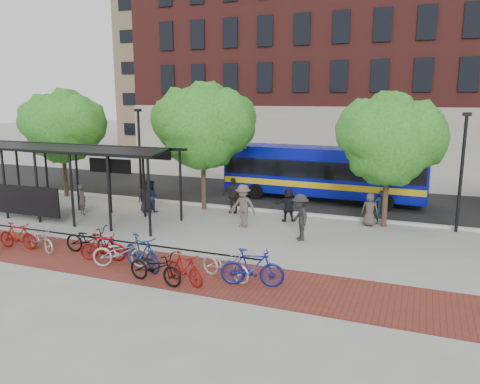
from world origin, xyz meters
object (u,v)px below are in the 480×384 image
at_px(pedestrian_6, 370,210).
at_px(bike_5, 103,247).
at_px(pedestrian_2, 151,196).
at_px(pedestrian_9, 300,217).
at_px(pedestrian_3, 243,206).
at_px(bike_6, 121,252).
at_px(pedestrian_4, 233,195).
at_px(tree_b, 205,123).
at_px(bike_9, 185,268).
at_px(bike_10, 225,264).
at_px(pedestrian_1, 82,199).
at_px(tree_c, 391,137).
at_px(bus_shelter, 71,156).
at_px(bike_2, 41,239).
at_px(pedestrian_5, 289,205).
at_px(lamp_post_right, 462,169).
at_px(bike_4, 90,240).
at_px(lamp_post_left, 140,153).
at_px(pedestrian_0, 146,196).
at_px(bike_7, 142,252).
at_px(bike_8, 155,267).
at_px(bike_1, 18,236).
at_px(bus, 323,170).
at_px(tree_a, 63,124).
at_px(bike_11, 252,268).
at_px(pedestrian_7, 381,207).

bearing_deg(pedestrian_6, bike_5, 45.32).
relative_size(pedestrian_2, pedestrian_9, 0.84).
bearing_deg(pedestrian_3, bike_6, -102.24).
relative_size(bike_6, pedestrian_3, 1.04).
distance_m(pedestrian_4, pedestrian_6, 6.69).
relative_size(tree_b, bike_9, 3.90).
distance_m(bike_10, pedestrian_9, 5.13).
relative_size(bike_10, pedestrian_1, 1.26).
xyz_separation_m(tree_b, tree_c, (8.99, -0.00, -0.41)).
xyz_separation_m(bus_shelter, bike_2, (2.33, -4.55, -2.54)).
bearing_deg(bike_9, pedestrian_4, 34.71).
bearing_deg(pedestrian_5, lamp_post_right, 160.79).
bearing_deg(bike_9, tree_c, -8.36).
bearing_deg(bike_4, lamp_post_left, 16.20).
distance_m(bus_shelter, pedestrian_0, 4.07).
relative_size(bike_6, bike_7, 1.01).
relative_size(bike_4, bike_7, 1.03).
distance_m(bike_7, pedestrian_3, 6.28).
bearing_deg(bike_8, bike_1, 88.90).
bearing_deg(pedestrian_0, bike_7, -97.86).
height_order(bus, pedestrian_3, bus).
xyz_separation_m(pedestrian_0, pedestrian_5, (7.14, 0.97, -0.05)).
relative_size(pedestrian_1, pedestrian_4, 0.85).
distance_m(lamp_post_right, bike_6, 14.31).
distance_m(tree_a, lamp_post_left, 5.14).
distance_m(pedestrian_1, pedestrian_9, 11.12).
bearing_deg(pedestrian_0, pedestrian_2, 13.95).
bearing_deg(bike_4, tree_c, -56.15).
bearing_deg(pedestrian_6, lamp_post_right, -172.83).
bearing_deg(bike_10, pedestrian_0, 64.47).
distance_m(bus, pedestrian_0, 9.80).
bearing_deg(bus, pedestrian_0, -140.16).
xyz_separation_m(bus_shelter, tree_a, (-3.77, 3.83, 1.24)).
bearing_deg(pedestrian_6, pedestrian_1, 13.35).
distance_m(bike_7, pedestrian_2, 8.21).
bearing_deg(bike_7, bike_11, -67.18).
bearing_deg(bike_5, bike_11, -107.50).
bearing_deg(pedestrian_0, pedestrian_7, -29.00).
relative_size(tree_a, bike_1, 3.61).
bearing_deg(pedestrian_9, bike_2, -92.28).
bearing_deg(pedestrian_4, tree_a, 176.42).
bearing_deg(bike_9, lamp_post_right, -19.39).
relative_size(bike_2, pedestrian_3, 0.90).
relative_size(lamp_post_left, bike_7, 2.58).
bearing_deg(bike_10, bike_9, 144.61).
height_order(bus_shelter, lamp_post_left, lamp_post_left).
distance_m(bike_1, bike_8, 6.82).
xyz_separation_m(bike_9, pedestrian_5, (0.96, 8.46, 0.30)).
height_order(tree_c, lamp_post_right, tree_c).
height_order(tree_a, bike_4, tree_a).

